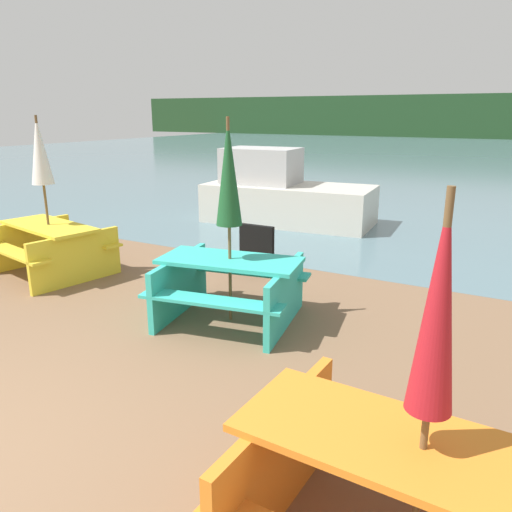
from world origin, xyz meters
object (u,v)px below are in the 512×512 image
object	(u,v)px
signboard	(257,250)
umbrella_darkgreen	(229,174)
picnic_table_yellow	(51,244)
umbrella_white	(40,152)
umbrella_crimson	(438,310)
picnic_table_teal	(230,283)
boat	(282,195)
picnic_table_orange	(417,501)

from	to	relation	value
signboard	umbrella_darkgreen	bearing A→B (deg)	-71.09
picnic_table_yellow	signboard	bearing A→B (deg)	28.73
umbrella_white	umbrella_crimson	bearing A→B (deg)	-23.89
umbrella_white	picnic_table_teal	bearing A→B (deg)	-3.20
picnic_table_yellow	umbrella_crimson	world-z (taller)	umbrella_crimson
picnic_table_teal	signboard	world-z (taller)	signboard
umbrella_darkgreen	umbrella_white	bearing A→B (deg)	176.80
umbrella_crimson	picnic_table_yellow	bearing A→B (deg)	156.11
umbrella_crimson	signboard	world-z (taller)	umbrella_crimson
picnic_table_yellow	boat	world-z (taller)	boat
picnic_table_yellow	umbrella_crimson	distance (m)	6.50
umbrella_darkgreen	boat	xyz separation A→B (m)	(-1.87, 5.18, -1.11)
umbrella_white	umbrella_darkgreen	distance (m)	3.27
umbrella_white	umbrella_darkgreen	world-z (taller)	umbrella_white
picnic_table_orange	boat	distance (m)	8.82
umbrella_white	signboard	world-z (taller)	umbrella_white
signboard	umbrella_white	bearing A→B (deg)	-151.27
picnic_table_teal	signboard	xyz separation A→B (m)	(-0.57, 1.66, -0.07)
picnic_table_teal	umbrella_darkgreen	xyz separation A→B (m)	(0.00, -0.00, 1.26)
umbrella_crimson	signboard	xyz separation A→B (m)	(-3.17, 4.07, -1.13)
picnic_table_orange	signboard	world-z (taller)	picnic_table_orange
picnic_table_yellow	boat	bearing A→B (deg)	74.48
picnic_table_yellow	picnic_table_teal	bearing A→B (deg)	-3.20
picnic_table_orange	umbrella_darkgreen	size ratio (longest dim) A/B	0.84
picnic_table_teal	picnic_table_yellow	size ratio (longest dim) A/B	0.95
picnic_table_yellow	umbrella_crimson	size ratio (longest dim) A/B	0.93
boat	signboard	xyz separation A→B (m)	(1.30, -3.53, -0.22)
umbrella_crimson	boat	distance (m)	8.86
picnic_table_teal	umbrella_white	distance (m)	3.54
picnic_table_orange	picnic_table_teal	world-z (taller)	picnic_table_orange
picnic_table_teal	picnic_table_yellow	distance (m)	3.26
boat	umbrella_white	bearing A→B (deg)	-110.32
picnic_table_orange	umbrella_crimson	bearing A→B (deg)	90.00
umbrella_crimson	umbrella_white	distance (m)	6.42
umbrella_crimson	umbrella_white	size ratio (longest dim) A/B	0.89
umbrella_darkgreen	boat	size ratio (longest dim) A/B	0.62
picnic_table_orange	umbrella_darkgreen	bearing A→B (deg)	137.18
picnic_table_orange	umbrella_crimson	world-z (taller)	umbrella_crimson
boat	umbrella_darkgreen	bearing A→B (deg)	-74.96
picnic_table_teal	umbrella_crimson	bearing A→B (deg)	-42.82
umbrella_crimson	boat	world-z (taller)	umbrella_crimson
umbrella_darkgreen	boat	bearing A→B (deg)	109.84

